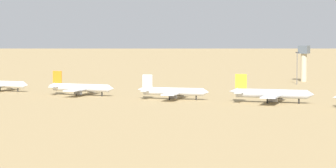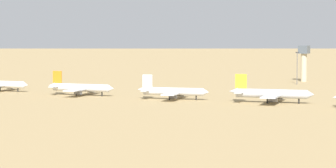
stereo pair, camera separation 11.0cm
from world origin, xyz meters
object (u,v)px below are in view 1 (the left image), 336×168
at_px(parked_jet_yellow_5, 271,94).
at_px(control_tower, 304,60).
at_px(light_pole_mid, 297,66).
at_px(parked_jet_orange_3, 80,88).
at_px(parked_jet_white_4, 173,91).

bearing_deg(parked_jet_yellow_5, control_tower, 91.90).
bearing_deg(light_pole_mid, parked_jet_orange_3, -119.96).
bearing_deg(control_tower, parked_jet_white_4, -96.32).
height_order(parked_jet_orange_3, parked_jet_white_4, parked_jet_orange_3).
xyz_separation_m(parked_jet_orange_3, control_tower, (58.52, 128.05, 8.25)).
relative_size(parked_jet_yellow_5, light_pole_mid, 2.06).
bearing_deg(parked_jet_yellow_5, parked_jet_orange_3, 173.68).
bearing_deg(light_pole_mid, parked_jet_yellow_5, -76.29).
bearing_deg(light_pole_mid, parked_jet_white_4, -99.37).
relative_size(parked_jet_white_4, light_pole_mid, 1.84).
bearing_deg(parked_jet_yellow_5, parked_jet_white_4, 175.59).
bearing_deg(parked_jet_orange_3, control_tower, 58.46).
relative_size(parked_jet_orange_3, parked_jet_white_4, 1.04).
xyz_separation_m(parked_jet_orange_3, parked_jet_yellow_5, (86.43, 7.22, 0.26)).
distance_m(parked_jet_orange_3, light_pole_mid, 124.23).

